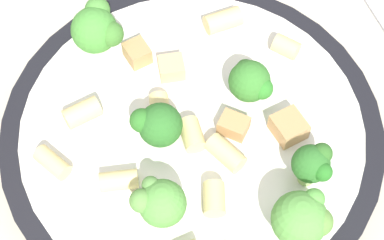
{
  "coord_description": "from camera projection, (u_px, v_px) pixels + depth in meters",
  "views": [
    {
      "loc": [
        -0.16,
        -0.18,
        0.45
      ],
      "look_at": [
        0.0,
        0.0,
        0.04
      ],
      "focal_mm": 60.0,
      "sensor_mm": 36.0,
      "label": 1
    }
  ],
  "objects": [
    {
      "name": "rigatoni_4",
      "position": [
        82.0,
        113.0,
        0.48
      ],
      "size": [
        0.03,
        0.02,
        0.02
      ],
      "primitive_type": "cylinder",
      "rotation": [
        1.57,
        0.0,
        1.36
      ],
      "color": "#E0C67F",
      "rests_on": "pasta_bowl"
    },
    {
      "name": "broccoli_floret_0",
      "position": [
        158.0,
        125.0,
        0.46
      ],
      "size": [
        0.03,
        0.03,
        0.04
      ],
      "color": "#84AD60",
      "rests_on": "pasta_bowl"
    },
    {
      "name": "pasta_bowl",
      "position": [
        192.0,
        136.0,
        0.49
      ],
      "size": [
        0.29,
        0.29,
        0.03
      ],
      "color": "black",
      "rests_on": "ground_plane"
    },
    {
      "name": "rigatoni_2",
      "position": [
        192.0,
        135.0,
        0.47
      ],
      "size": [
        0.02,
        0.03,
        0.02
      ],
      "primitive_type": "cylinder",
      "rotation": [
        1.57,
        0.0,
        2.66
      ],
      "color": "#E0C67F",
      "rests_on": "pasta_bowl"
    },
    {
      "name": "rigatoni_5",
      "position": [
        284.0,
        45.0,
        0.51
      ],
      "size": [
        0.02,
        0.02,
        0.01
      ],
      "primitive_type": "cylinder",
      "rotation": [
        1.57,
        0.0,
        0.26
      ],
      "color": "#E0C67F",
      "rests_on": "pasta_bowl"
    },
    {
      "name": "rigatoni_1",
      "position": [
        214.0,
        199.0,
        0.44
      ],
      "size": [
        0.03,
        0.03,
        0.02
      ],
      "primitive_type": "cylinder",
      "rotation": [
        1.57,
        0.0,
        2.41
      ],
      "color": "#E0C67F",
      "rests_on": "pasta_bowl"
    },
    {
      "name": "chicken_chunk_0",
      "position": [
        137.0,
        53.0,
        0.51
      ],
      "size": [
        0.02,
        0.02,
        0.01
      ],
      "primitive_type": "cube",
      "rotation": [
        0.0,
        0.0,
        1.36
      ],
      "color": "tan",
      "rests_on": "pasta_bowl"
    },
    {
      "name": "rigatoni_10",
      "position": [
        223.0,
        20.0,
        0.52
      ],
      "size": [
        0.03,
        0.03,
        0.02
      ],
      "primitive_type": "cylinder",
      "rotation": [
        1.57,
        0.0,
        1.21
      ],
      "color": "#E0C67F",
      "rests_on": "pasta_bowl"
    },
    {
      "name": "rigatoni_9",
      "position": [
        52.0,
        163.0,
        0.46
      ],
      "size": [
        0.02,
        0.03,
        0.01
      ],
      "primitive_type": "cylinder",
      "rotation": [
        1.57,
        0.0,
        0.12
      ],
      "color": "#E0C67F",
      "rests_on": "pasta_bowl"
    },
    {
      "name": "chicken_chunk_1",
      "position": [
        289.0,
        127.0,
        0.47
      ],
      "size": [
        0.03,
        0.03,
        0.02
      ],
      "primitive_type": "cube",
      "rotation": [
        0.0,
        0.0,
        1.33
      ],
      "color": "tan",
      "rests_on": "pasta_bowl"
    },
    {
      "name": "broccoli_floret_1",
      "position": [
        97.0,
        28.0,
        0.5
      ],
      "size": [
        0.04,
        0.04,
        0.04
      ],
      "color": "#84AD60",
      "rests_on": "pasta_bowl"
    },
    {
      "name": "chicken_chunk_2",
      "position": [
        234.0,
        125.0,
        0.47
      ],
      "size": [
        0.02,
        0.03,
        0.01
      ],
      "primitive_type": "cube",
      "rotation": [
        0.0,
        0.0,
        1.96
      ],
      "color": "tan",
      "rests_on": "pasta_bowl"
    },
    {
      "name": "broccoli_floret_5",
      "position": [
        251.0,
        81.0,
        0.48
      ],
      "size": [
        0.03,
        0.04,
        0.04
      ],
      "color": "#84AD60",
      "rests_on": "pasta_bowl"
    },
    {
      "name": "broccoli_floret_3",
      "position": [
        313.0,
        164.0,
        0.44
      ],
      "size": [
        0.03,
        0.03,
        0.04
      ],
      "color": "#93B766",
      "rests_on": "pasta_bowl"
    },
    {
      "name": "chicken_chunk_3",
      "position": [
        171.0,
        68.0,
        0.5
      ],
      "size": [
        0.03,
        0.03,
        0.01
      ],
      "primitive_type": "cube",
      "rotation": [
        0.0,
        0.0,
        2.57
      ],
      "color": "tan",
      "rests_on": "pasta_bowl"
    },
    {
      "name": "broccoli_floret_4",
      "position": [
        302.0,
        219.0,
        0.41
      ],
      "size": [
        0.04,
        0.04,
        0.05
      ],
      "color": "#93B766",
      "rests_on": "pasta_bowl"
    },
    {
      "name": "rigatoni_8",
      "position": [
        223.0,
        155.0,
        0.46
      ],
      "size": [
        0.02,
        0.03,
        0.02
      ],
      "primitive_type": "cylinder",
      "rotation": [
        1.57,
        0.0,
        0.03
      ],
      "color": "#E0C67F",
      "rests_on": "pasta_bowl"
    },
    {
      "name": "rigatoni_0",
      "position": [
        160.0,
        107.0,
        0.48
      ],
      "size": [
        0.02,
        0.03,
        0.01
      ],
      "primitive_type": "cylinder",
      "rotation": [
        1.57,
        0.0,
        2.49
      ],
      "color": "#E0C67F",
      "rests_on": "pasta_bowl"
    },
    {
      "name": "rigatoni_7",
      "position": [
        123.0,
        185.0,
        0.45
      ],
      "size": [
        0.03,
        0.03,
        0.01
      ],
      "primitive_type": "cylinder",
      "rotation": [
        1.57,
        0.0,
        0.96
      ],
      "color": "#E0C67F",
      "rests_on": "pasta_bowl"
    },
    {
      "name": "broccoli_floret_2",
      "position": [
        159.0,
        202.0,
        0.42
      ],
      "size": [
        0.03,
        0.04,
        0.04
      ],
      "color": "#93B766",
      "rests_on": "pasta_bowl"
    },
    {
      "name": "ground_plane",
      "position": [
        192.0,
        148.0,
        0.51
      ],
      "size": [
        2.0,
        2.0,
        0.0
      ],
      "primitive_type": "plane",
      "color": "#BCB29E"
    }
  ]
}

